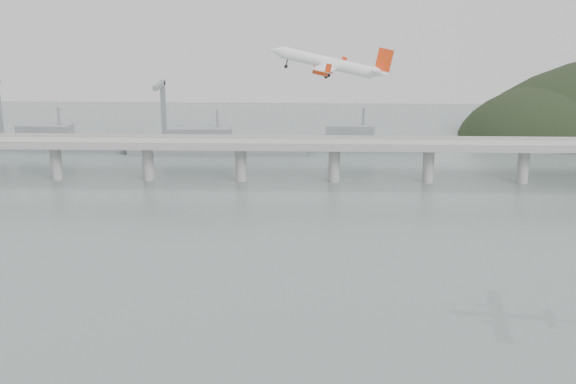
{
  "coord_description": "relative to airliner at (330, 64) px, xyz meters",
  "views": [
    {
      "loc": [
        8.16,
        -198.44,
        109.79
      ],
      "look_at": [
        0.0,
        55.0,
        36.0
      ],
      "focal_mm": 48.0,
      "sensor_mm": 36.0,
      "label": 1
    }
  ],
  "objects": [
    {
      "name": "bridge",
      "position": [
        -15.17,
        131.72,
        -60.64
      ],
      "size": [
        800.0,
        22.0,
        23.9
      ],
      "color": "#969694",
      "rests_on": "ground"
    },
    {
      "name": "airliner",
      "position": [
        0.0,
        0.0,
        0.0
      ],
      "size": [
        43.44,
        39.65,
        11.86
      ],
      "rotation": [
        0.05,
        -0.2,
        2.96
      ],
      "color": "white",
      "rests_on": "ground"
    },
    {
      "name": "distant_fleet",
      "position": [
        -169.38,
        196.8,
        -72.07
      ],
      "size": [
        453.0,
        60.9,
        40.0
      ],
      "color": "slate",
      "rests_on": "ground"
    },
    {
      "name": "ground",
      "position": [
        -14.02,
        -68.28,
        -78.29
      ],
      "size": [
        900.0,
        900.0,
        0.0
      ],
      "primitive_type": "plane",
      "color": "slate",
      "rests_on": "ground"
    }
  ]
}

